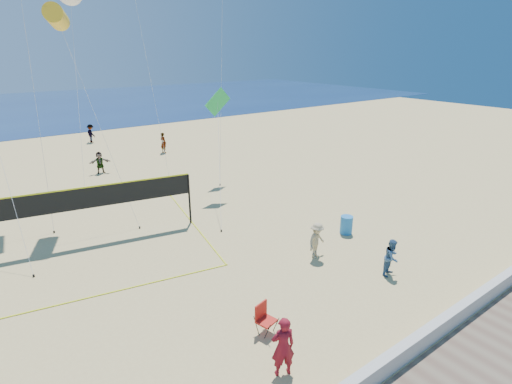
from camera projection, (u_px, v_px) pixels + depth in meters
ground at (261, 343)px, 12.10m from camera, size 120.00×120.00×0.00m
ocean at (9, 109)px, 59.06m from camera, size 140.00×50.00×0.03m
woman at (283, 347)px, 10.67m from camera, size 0.77×0.64×1.82m
bystander_a at (392, 257)px, 15.55m from camera, size 0.85×0.73×1.51m
bystander_b at (317, 240)px, 16.86m from camera, size 1.13×0.81×1.57m
far_person_1 at (100, 162)px, 28.44m from camera, size 1.49×0.69×1.55m
far_person_2 at (163, 143)px, 33.96m from camera, size 0.57×0.73×1.75m
far_person_4 at (91, 133)px, 37.79m from camera, size 0.86×1.22×1.71m
camp_chair at (264, 317)px, 12.39m from camera, size 0.65×0.77×1.13m
trash_barrel at (346, 225)px, 19.17m from camera, size 0.73×0.73×0.88m
volleyball_net at (85, 204)px, 17.94m from camera, size 11.49×11.37×2.64m
kite_2 at (57, 17)px, 18.49m from camera, size 2.36×4.93×10.38m
kite_4 at (218, 107)px, 22.83m from camera, size 3.87×5.10×6.36m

